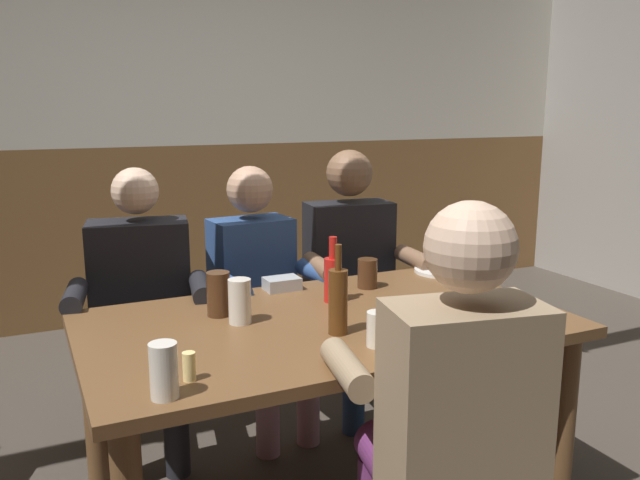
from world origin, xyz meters
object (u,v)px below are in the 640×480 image
object	(u,v)px
pint_glass_2	(367,273)
person_2	(354,268)
dining_table	(325,345)
table_candle	(189,366)
pint_glass_0	(377,329)
pint_glass_1	(240,301)
bottle_1	(333,277)
person_0	(141,298)
pint_glass_3	(164,371)
plate_0	(441,271)
condiment_caddy	(283,284)
pint_glass_4	(388,339)
bottle_0	(338,300)
pint_glass_5	(218,294)
person_3	(449,412)
person_1	(259,287)

from	to	relation	value
pint_glass_2	person_2	bearing A→B (deg)	68.79
dining_table	table_candle	size ratio (longest dim) A/B	20.74
pint_glass_0	pint_glass_1	world-z (taller)	pint_glass_1
person_2	bottle_1	distance (m)	0.67
dining_table	person_0	world-z (taller)	person_0
bottle_1	pint_glass_3	size ratio (longest dim) A/B	1.71
pint_glass_0	pint_glass_2	world-z (taller)	pint_glass_2
person_0	pint_glass_2	bearing A→B (deg)	163.54
dining_table	pint_glass_3	world-z (taller)	pint_glass_3
plate_0	pint_glass_1	bearing A→B (deg)	-164.91
condiment_caddy	pint_glass_4	bearing A→B (deg)	-89.27
condiment_caddy	bottle_0	world-z (taller)	bottle_0
person_2	pint_glass_5	bearing A→B (deg)	37.69
table_candle	pint_glass_1	xyz separation A→B (m)	(0.27, 0.40, 0.04)
bottle_1	table_candle	bearing A→B (deg)	-144.16
pint_glass_1	dining_table	bearing A→B (deg)	-16.59
person_0	pint_glass_2	size ratio (longest dim) A/B	10.05
person_0	person_3	world-z (taller)	person_3
plate_0	pint_glass_4	size ratio (longest dim) A/B	2.02
person_2	plate_0	size ratio (longest dim) A/B	5.17
bottle_0	pint_glass_0	xyz separation A→B (m)	(0.06, -0.15, -0.06)
pint_glass_4	plate_0	bearing A→B (deg)	46.12
person_2	pint_glass_5	size ratio (longest dim) A/B	7.89
condiment_caddy	plate_0	size ratio (longest dim) A/B	0.58
person_0	bottle_1	size ratio (longest dim) A/B	4.79
person_3	pint_glass_3	world-z (taller)	person_3
table_candle	plate_0	xyz separation A→B (m)	(1.31, 0.68, -0.03)
plate_0	pint_glass_5	distance (m)	1.09
person_1	plate_0	world-z (taller)	person_1
person_1	pint_glass_4	world-z (taller)	person_1
bottle_0	pint_glass_2	world-z (taller)	bottle_0
bottle_0	pint_glass_5	size ratio (longest dim) A/B	1.89
bottle_1	pint_glass_2	world-z (taller)	bottle_1
table_candle	bottle_1	distance (m)	0.83
table_candle	person_2	bearing A→B (deg)	44.20
person_2	bottle_1	bearing A→B (deg)	60.42
dining_table	condiment_caddy	bearing A→B (deg)	89.46
plate_0	bottle_1	size ratio (longest dim) A/B	0.96
pint_glass_2	pint_glass_4	bearing A→B (deg)	-114.50
person_1	bottle_1	xyz separation A→B (m)	(0.11, -0.53, 0.16)
person_0	pint_glass_5	bearing A→B (deg)	120.21
condiment_caddy	pint_glass_5	size ratio (longest dim) A/B	0.89
pint_glass_2	pint_glass_0	bearing A→B (deg)	-116.56
dining_table	pint_glass_3	size ratio (longest dim) A/B	11.30
table_candle	pint_glass_4	bearing A→B (deg)	-8.84
person_2	plate_0	xyz separation A→B (m)	(0.26, -0.34, 0.04)
pint_glass_1	pint_glass_3	distance (m)	0.60
person_0	bottle_1	world-z (taller)	person_0
person_0	bottle_1	bearing A→B (deg)	149.74
person_3	bottle_0	xyz separation A→B (m)	(-0.04, 0.56, 0.15)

